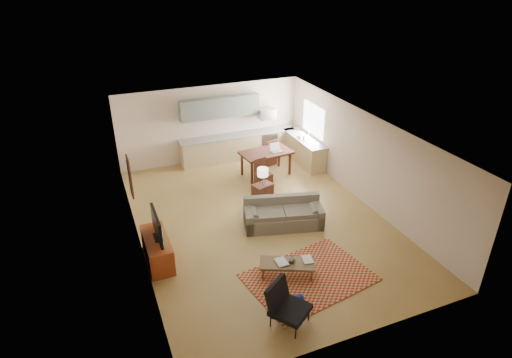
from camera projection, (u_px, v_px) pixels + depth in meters
name	position (u px, v px, depth m)	size (l,w,h in m)	color
room	(260.00, 177.00, 11.28)	(9.00, 9.00, 9.00)	olive
kitchen_counter_back	(239.00, 146.00, 15.43)	(4.26, 0.64, 0.92)	tan
kitchen_counter_right	(304.00, 150.00, 15.14)	(0.64, 2.26, 0.92)	tan
kitchen_range	(267.00, 142.00, 15.80)	(0.62, 0.62, 0.90)	#A5A8AD
kitchen_microwave	(267.00, 114.00, 15.32)	(0.62, 0.40, 0.35)	#A5A8AD
upper_cabinets	(220.00, 107.00, 14.67)	(2.80, 0.34, 0.70)	slate
window_right	(313.00, 120.00, 14.74)	(0.02, 1.40, 1.05)	white
wall_art_left	(130.00, 177.00, 10.85)	(0.06, 0.42, 1.10)	olive
triptych	(208.00, 113.00, 14.75)	(1.70, 0.04, 0.50)	beige
rug	(309.00, 277.00, 9.74)	(2.74, 1.89, 0.02)	maroon
sofa	(283.00, 213.00, 11.49)	(2.19, 0.95, 0.76)	#665E4E
coffee_table	(287.00, 269.00, 9.72)	(1.25, 0.50, 0.38)	#4D391E
book_a	(276.00, 263.00, 9.59)	(0.25, 0.33, 0.03)	maroon
book_b	(303.00, 260.00, 9.70)	(0.28, 0.35, 0.02)	navy
vase	(292.00, 258.00, 9.63)	(0.19, 0.19, 0.18)	black
armchair	(290.00, 307.00, 8.31)	(0.78, 0.78, 0.89)	black
tv_credenza	(157.00, 250.00, 10.14)	(0.55, 1.43, 0.66)	maroon
tv	(157.00, 226.00, 9.86)	(0.11, 1.10, 0.66)	black
console_table	(263.00, 194.00, 12.55)	(0.56, 0.37, 0.66)	#3D1D15
table_lamp	(263.00, 176.00, 12.28)	(0.32, 0.32, 0.52)	beige
dining_table	(266.00, 163.00, 14.24)	(1.66, 0.95, 0.84)	#3D1D15
dining_chair_near	(264.00, 174.00, 13.45)	(0.44, 0.47, 0.93)	#3D1D15
dining_chair_far	(268.00, 151.00, 14.99)	(0.46, 0.48, 0.96)	#3D1D15
laptop	(277.00, 148.00, 14.01)	(0.35, 0.27, 0.27)	#A5A8AD
soap_bottle	(304.00, 137.00, 14.71)	(0.10, 0.10, 0.19)	beige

